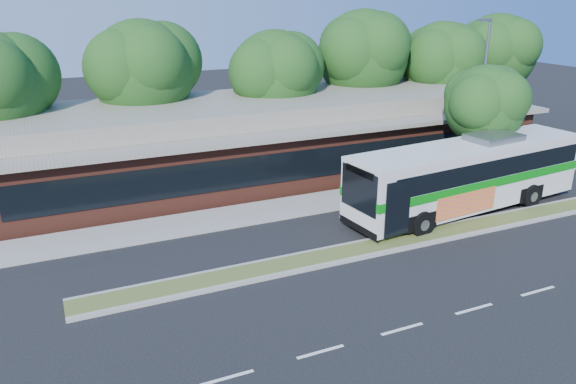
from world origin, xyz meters
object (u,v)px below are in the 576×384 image
sedan (18,212)px  transit_bus (468,171)px  lamp_post (481,97)px  sidewalk_tree (488,102)px

sedan → transit_bus: bearing=-96.4°
lamp_post → transit_bus: lamp_post is taller
sedan → sidewalk_tree: bearing=-87.4°
lamp_post → sedan: (-23.95, 3.69, -4.24)m
sedan → sidewalk_tree: sidewalk_tree is taller
sidewalk_tree → transit_bus: bearing=-141.1°
sidewalk_tree → sedan: bearing=169.9°
lamp_post → transit_bus: (-3.50, -3.41, -2.83)m
transit_bus → sidewalk_tree: 5.20m
sedan → sidewalk_tree: 24.65m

